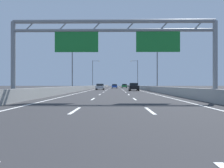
{
  "coord_description": "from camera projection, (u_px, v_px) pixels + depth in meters",
  "views": [
    {
      "loc": [
        0.15,
        1.2,
        1.26
      ],
      "look_at": [
        -1.11,
        86.2,
        1.44
      ],
      "focal_mm": 37.73,
      "sensor_mm": 36.0,
      "label": 1
    }
  ],
  "objects": [
    {
      "name": "lane_dash_left_7",
      "position": [
        108.0,
        89.0,
        65.32
      ],
      "size": [
        0.16,
        3.0,
        0.01
      ],
      "primitive_type": "cube",
      "color": "white",
      "rests_on": "ground_plane"
    },
    {
      "name": "lane_dash_right_5",
      "position": [
        124.0,
        91.0,
        47.27
      ],
      "size": [
        0.16,
        3.0,
        0.01
      ],
      "primitive_type": "cube",
      "color": "white",
      "rests_on": "ground_plane"
    },
    {
      "name": "lane_dash_left_6",
      "position": [
        107.0,
        90.0,
        56.32
      ],
      "size": [
        0.16,
        3.0,
        0.01
      ],
      "primitive_type": "cube",
      "color": "white",
      "rests_on": "ground_plane"
    },
    {
      "name": "lane_dash_left_8",
      "position": [
        109.0,
        88.0,
        74.32
      ],
      "size": [
        0.16,
        3.0,
        0.01
      ],
      "primitive_type": "cube",
      "color": "white",
      "rests_on": "ground_plane"
    },
    {
      "name": "lane_dash_right_11",
      "position": [
        119.0,
        87.0,
        101.27
      ],
      "size": [
        0.16,
        3.0,
        0.01
      ],
      "primitive_type": "cube",
      "color": "white",
      "rests_on": "ground_plane"
    },
    {
      "name": "lane_dash_left_12",
      "position": [
        111.0,
        87.0,
        110.32
      ],
      "size": [
        0.16,
        3.0,
        0.01
      ],
      "primitive_type": "cube",
      "color": "white",
      "rests_on": "ground_plane"
    },
    {
      "name": "lane_dash_right_12",
      "position": [
        119.0,
        87.0,
        110.26
      ],
      "size": [
        0.16,
        3.0,
        0.01
      ],
      "primitive_type": "cube",
      "color": "white",
      "rests_on": "ground_plane"
    },
    {
      "name": "lane_dash_right_16",
      "position": [
        118.0,
        87.0,
        146.26
      ],
      "size": [
        0.16,
        3.0,
        0.01
      ],
      "primitive_type": "cube",
      "color": "white",
      "rests_on": "ground_plane"
    },
    {
      "name": "lane_dash_left_2",
      "position": [
        93.0,
        99.0,
        20.33
      ],
      "size": [
        0.16,
        3.0,
        0.01
      ],
      "primitive_type": "cube",
      "color": "white",
      "rests_on": "ground_plane"
    },
    {
      "name": "white_car",
      "position": [
        115.0,
        85.0,
        127.95
      ],
      "size": [
        1.78,
        4.33,
        1.42
      ],
      "color": "silver",
      "rests_on": "ground_plane"
    },
    {
      "name": "lane_dash_left_10",
      "position": [
        111.0,
        88.0,
        92.32
      ],
      "size": [
        0.16,
        3.0,
        0.01
      ],
      "primitive_type": "cube",
      "color": "white",
      "rests_on": "ground_plane"
    },
    {
      "name": "lane_dash_left_3",
      "position": [
        100.0,
        95.0,
        29.33
      ],
      "size": [
        0.16,
        3.0,
        0.01
      ],
      "primitive_type": "cube",
      "color": "white",
      "rests_on": "ground_plane"
    },
    {
      "name": "lane_dash_right_4",
      "position": [
        126.0,
        92.0,
        38.27
      ],
      "size": [
        0.16,
        3.0,
        0.01
      ],
      "primitive_type": "cube",
      "color": "white",
      "rests_on": "ground_plane"
    },
    {
      "name": "lane_dash_right_10",
      "position": [
        120.0,
        88.0,
        92.27
      ],
      "size": [
        0.16,
        3.0,
        0.01
      ],
      "primitive_type": "cube",
      "color": "white",
      "rests_on": "ground_plane"
    },
    {
      "name": "black_car",
      "position": [
        134.0,
        87.0,
        47.43
      ],
      "size": [
        1.86,
        4.28,
        1.57
      ],
      "color": "black",
      "rests_on": "ground_plane"
    },
    {
      "name": "lane_dash_left_4",
      "position": [
        104.0,
        92.0,
        38.33
      ],
      "size": [
        0.16,
        3.0,
        0.01
      ],
      "primitive_type": "cube",
      "color": "white",
      "rests_on": "ground_plane"
    },
    {
      "name": "lane_dash_right_8",
      "position": [
        121.0,
        88.0,
        74.27
      ],
      "size": [
        0.16,
        3.0,
        0.01
      ],
      "primitive_type": "cube",
      "color": "white",
      "rests_on": "ground_plane"
    },
    {
      "name": "lane_dash_left_11",
      "position": [
        111.0,
        87.0,
        101.32
      ],
      "size": [
        0.16,
        3.0,
        0.01
      ],
      "primitive_type": "cube",
      "color": "white",
      "rests_on": "ground_plane"
    },
    {
      "name": "lane_dash_left_5",
      "position": [
        106.0,
        91.0,
        47.32
      ],
      "size": [
        0.16,
        3.0,
        0.01
      ],
      "primitive_type": "cube",
      "color": "white",
      "rests_on": "ground_plane"
    },
    {
      "name": "blue_car",
      "position": [
        115.0,
        86.0,
        76.46
      ],
      "size": [
        1.75,
        4.25,
        1.38
      ],
      "color": "#2347AD",
      "rests_on": "ground_plane"
    },
    {
      "name": "silver_car",
      "position": [
        100.0,
        87.0,
        56.36
      ],
      "size": [
        1.89,
        4.39,
        1.45
      ],
      "color": "#A8ADB2",
      "rests_on": "ground_plane"
    },
    {
      "name": "lane_dash_left_1",
      "position": [
        75.0,
        111.0,
        11.33
      ],
      "size": [
        0.16,
        3.0,
        0.01
      ],
      "primitive_type": "cube",
      "color": "white",
      "rests_on": "ground_plane"
    },
    {
      "name": "ground_plane",
      "position": [
        115.0,
        87.0,
        98.79
      ],
      "size": [
        260.0,
        260.0,
        0.0
      ],
      "primitive_type": "plane",
      "color": "#2D2D30"
    },
    {
      "name": "sign_gantry",
      "position": [
        114.0,
        39.0,
        18.34
      ],
      "size": [
        16.14,
        0.36,
        6.36
      ],
      "color": "gray",
      "rests_on": "ground_plane"
    },
    {
      "name": "streetlamp_right_far",
      "position": [
        137.0,
        72.0,
        80.18
      ],
      "size": [
        2.58,
        0.28,
        9.5
      ],
      "color": "slate",
      "rests_on": "ground_plane"
    },
    {
      "name": "lane_dash_right_2",
      "position": [
        135.0,
        99.0,
        20.27
      ],
      "size": [
        0.16,
        3.0,
        0.01
      ],
      "primitive_type": "cube",
      "color": "white",
      "rests_on": "ground_plane"
    },
    {
      "name": "lane_dash_right_7",
      "position": [
        121.0,
        89.0,
        65.27
      ],
      "size": [
        0.16,
        3.0,
        0.01
      ],
      "primitive_type": "cube",
      "color": "white",
      "rests_on": "ground_plane"
    },
    {
      "name": "edge_line_left",
      "position": [
        101.0,
        88.0,
        86.87
      ],
      "size": [
        0.16,
        176.0,
        0.01
      ],
      "primitive_type": "cube",
      "color": "white",
      "rests_on": "ground_plane"
    },
    {
      "name": "streetlamp_left_far",
      "position": [
        93.0,
        72.0,
        80.4
      ],
      "size": [
        2.58,
        0.28,
        9.5
      ],
      "color": "slate",
      "rests_on": "ground_plane"
    },
    {
      "name": "lane_dash_left_13",
      "position": [
        112.0,
        87.0,
        119.32
      ],
      "size": [
        0.16,
        3.0,
        0.01
      ],
      "primitive_type": "cube",
      "color": "white",
      "rests_on": "ground_plane"
    },
    {
      "name": "lane_dash_left_16",
      "position": [
        112.0,
        87.0,
        146.31
      ],
      "size": [
        0.16,
        3.0,
        0.01
      ],
      "primitive_type": "cube",
      "color": "white",
      "rests_on": "ground_plane"
    },
    {
      "name": "streetlamp_right_mid",
      "position": [
        156.0,
        62.0,
        42.46
      ],
      "size": [
        2.58,
        0.28,
        9.5
      ],
      "color": "slate",
      "rests_on": "ground_plane"
    },
    {
      "name": "lane_dash_left_14",
      "position": [
        112.0,
        87.0,
        128.32
      ],
      "size": [
        0.16,
        3.0,
        0.01
      ],
      "primitive_type": "cube",
      "color": "white",
      "rests_on": "ground_plane"
    },
    {
      "name": "lane_dash_right_17",
      "position": [
        118.0,
        86.0,
        155.26
      ],
      "size": [
        0.16,
        3.0,
        0.01
      ],
      "primitive_type": "cube",
      "color": "white",
      "rests_on": "ground_plane"
    },
    {
      "name": "lane_dash_right_13",
      "position": [
        119.0,
        87.0,
        119.26
      ],
      "size": [
        0.16,
        3.0,
        0.01
      ],
      "primitive_type": "cube",
      "color": "white",
      "rests_on": "ground_plane"
    },
    {
      "name": "barrier_right",
      "position": [
        130.0,
        86.0,
        108.69
      ],
      "size": [
        0.45,
        220.0,
        0.95
      ],
      "color": "#9E9E99",
      "rests_on": "ground_plane"
    },
    {
      "name": "lane_dash_right_9",
      "position": [
        120.0,
        88.0,
        83.27
      ],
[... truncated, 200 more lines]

